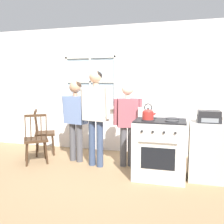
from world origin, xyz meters
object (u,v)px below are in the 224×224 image
object	(u,v)px
chair_near_wall	(36,140)
stereo	(209,117)
potted_plant	(100,103)
person_teen_center	(96,108)
kettle	(148,114)
chair_by_window	(44,133)
person_elderly_left	(76,113)
side_counter	(207,151)
stove	(160,148)
person_adult_right	(127,116)

from	to	relation	value
chair_near_wall	stereo	xyz separation A→B (m)	(3.00, -0.02, 0.55)
chair_near_wall	potted_plant	xyz separation A→B (m)	(0.90, 1.14, 0.62)
chair_near_wall	person_teen_center	distance (m)	1.30
kettle	potted_plant	world-z (taller)	potted_plant
chair_by_window	chair_near_wall	xyz separation A→B (m)	(0.17, -0.58, 0.00)
person_elderly_left	side_counter	distance (m)	2.40
stove	kettle	distance (m)	0.59
person_elderly_left	stove	bearing A→B (deg)	2.18
potted_plant	person_adult_right	bearing A→B (deg)	-47.57
chair_by_window	potted_plant	size ratio (longest dim) A/B	2.92
person_elderly_left	potted_plant	bearing A→B (deg)	91.41
kettle	side_counter	bearing A→B (deg)	14.70
kettle	side_counter	world-z (taller)	kettle
chair_near_wall	stereo	distance (m)	3.05
chair_near_wall	stereo	bearing A→B (deg)	143.61
stereo	potted_plant	bearing A→B (deg)	151.13
side_counter	stereo	bearing A→B (deg)	-90.00
potted_plant	stereo	distance (m)	2.40
person_elderly_left	stereo	world-z (taller)	person_elderly_left
person_elderly_left	person_adult_right	distance (m)	1.00
chair_near_wall	stove	world-z (taller)	stove
stove	potted_plant	xyz separation A→B (m)	(-1.39, 1.24, 0.58)
person_elderly_left	person_teen_center	xyz separation A→B (m)	(0.46, -0.17, 0.11)
person_elderly_left	side_counter	size ratio (longest dim) A/B	1.69
person_adult_right	side_counter	size ratio (longest dim) A/B	1.66
chair_near_wall	person_elderly_left	distance (m)	0.89
stove	potted_plant	distance (m)	1.95
chair_near_wall	side_counter	size ratio (longest dim) A/B	1.04
person_adult_right	side_counter	xyz separation A→B (m)	(1.32, -0.28, -0.46)
potted_plant	side_counter	size ratio (longest dim) A/B	0.36
chair_near_wall	person_adult_right	size ratio (longest dim) A/B	0.63
kettle	potted_plant	xyz separation A→B (m)	(-1.21, 1.37, 0.03)
stove	kettle	xyz separation A→B (m)	(-0.18, -0.13, 0.55)
chair_by_window	stereo	bearing A→B (deg)	-129.50
person_teen_center	kettle	distance (m)	1.04
person_elderly_left	potted_plant	xyz separation A→B (m)	(0.22, 0.83, 0.12)
person_adult_right	kettle	size ratio (longest dim) A/B	6.04
chair_by_window	person_teen_center	bearing A→B (deg)	-137.49
person_elderly_left	kettle	world-z (taller)	person_elderly_left
stove	potted_plant	world-z (taller)	potted_plant
chair_near_wall	person_adult_right	xyz separation A→B (m)	(1.68, 0.29, 0.47)
stove	person_teen_center	bearing A→B (deg)	168.31
person_elderly_left	stereo	size ratio (longest dim) A/B	4.48
kettle	stereo	bearing A→B (deg)	13.45
person_adult_right	stereo	distance (m)	1.36
chair_near_wall	chair_by_window	bearing A→B (deg)	-109.24
kettle	potted_plant	bearing A→B (deg)	131.37
person_adult_right	stove	world-z (taller)	person_adult_right
person_teen_center	chair_by_window	bearing A→B (deg)	175.90
person_teen_center	stove	distance (m)	1.31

